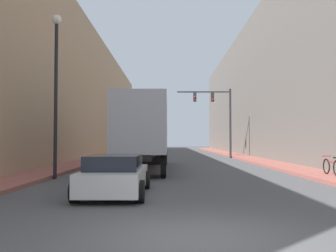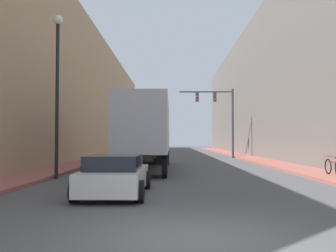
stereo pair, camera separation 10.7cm
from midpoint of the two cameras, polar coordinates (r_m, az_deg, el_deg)
ground_plane at (r=6.94m, az=4.05°, el=-16.72°), size 200.00×200.00×0.00m
sidewalk_right at (r=37.46m, az=11.44°, el=-4.67°), size 2.21×80.00×0.15m
sidewalk_left at (r=37.29m, az=-9.76°, el=-4.70°), size 2.21×80.00×0.15m
building_right at (r=38.82m, az=17.35°, el=6.04°), size 6.00×80.00×14.44m
building_left at (r=38.48m, az=-15.75°, el=5.10°), size 6.00×80.00×13.11m
semi_truck at (r=22.39m, az=-3.39°, el=-0.87°), size 2.54×12.90×3.96m
sedan_car at (r=12.14m, az=-8.12°, el=-7.45°), size 2.04×4.39×1.28m
traffic_signal_gantry at (r=36.93m, az=7.78°, el=2.30°), size 5.30×0.35×6.77m
street_lamp at (r=17.90m, az=-16.70°, el=7.54°), size 0.44×0.44×7.47m
parked_bicycle at (r=18.68m, az=23.66°, el=-5.71°), size 0.44×1.82×0.86m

